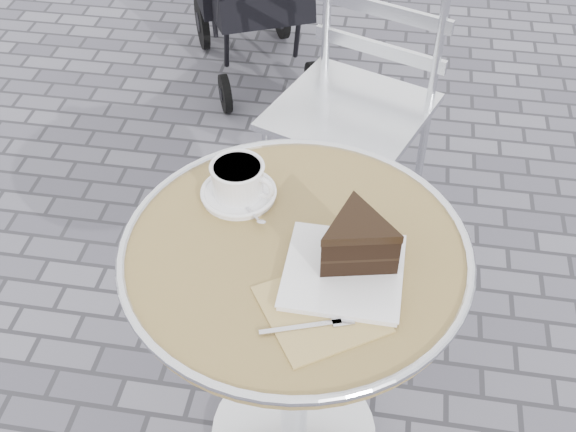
% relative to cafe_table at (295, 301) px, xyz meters
% --- Properties ---
extents(cafe_table, '(0.72, 0.72, 0.74)m').
position_rel_cafe_table_xyz_m(cafe_table, '(0.00, 0.00, 0.00)').
color(cafe_table, silver).
rests_on(cafe_table, ground).
extents(cappuccino_set, '(0.17, 0.18, 0.08)m').
position_rel_cafe_table_xyz_m(cappuccino_set, '(-0.15, 0.14, 0.20)').
color(cappuccino_set, white).
rests_on(cappuccino_set, cafe_table).
extents(cake_plate_set, '(0.30, 0.37, 0.12)m').
position_rel_cafe_table_xyz_m(cake_plate_set, '(0.12, -0.04, 0.22)').
color(cake_plate_set, tan).
rests_on(cake_plate_set, cafe_table).
extents(bistro_chair, '(0.56, 0.56, 0.97)m').
position_rel_cafe_table_xyz_m(bistro_chair, '(0.08, 0.91, 0.04)').
color(bistro_chair, silver).
rests_on(bistro_chair, ground).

